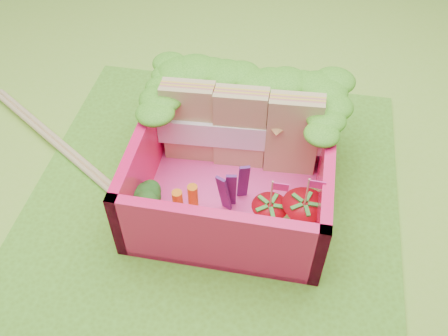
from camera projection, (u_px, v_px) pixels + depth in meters
name	position (u px, v px, depth m)	size (l,w,h in m)	color
ground	(215.00, 193.00, 3.64)	(14.00, 14.00, 0.00)	#90CB39
placemat	(215.00, 192.00, 3.62)	(2.60, 2.60, 0.03)	#5B9F24
bento_floor	(233.00, 190.00, 3.58)	(1.30, 1.30, 0.05)	#FF419C
bento_box	(233.00, 167.00, 3.40)	(1.30, 1.30, 0.55)	#FF1559
lettuce_ruffle	(246.00, 83.00, 3.48)	(1.43, 0.83, 0.11)	#2A7C16
sandwich_stack	(241.00, 128.00, 3.52)	(1.18, 0.24, 0.65)	tan
broccoli	(148.00, 199.00, 3.28)	(0.33, 0.33, 0.24)	#6EA851
carrot_sticks	(186.00, 202.00, 3.31)	(0.16, 0.12, 0.27)	orange
purple_wedges	(233.00, 188.00, 3.32)	(0.18, 0.17, 0.38)	#50195A
strawberry_left	(269.00, 217.00, 3.24)	(0.24, 0.24, 0.48)	#B40B0D
strawberry_right	(302.00, 217.00, 3.21)	(0.28, 0.28, 0.52)	#B40B0D
snap_peas	(285.00, 216.00, 3.36)	(0.62, 0.57, 0.05)	#5EB538
chopsticks	(80.00, 162.00, 3.77)	(2.13, 1.39, 0.04)	#DDC279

